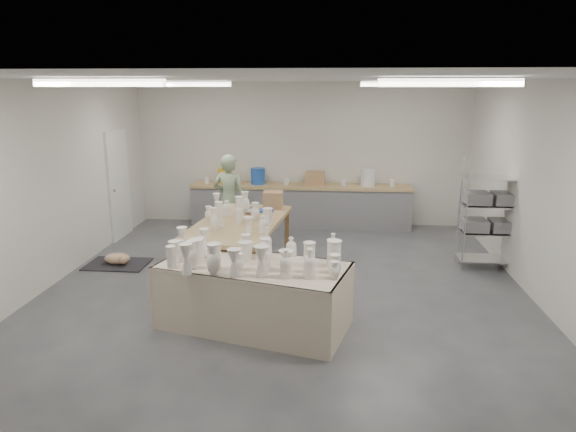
# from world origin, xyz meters

# --- Properties ---
(room) EXTENTS (8.00, 8.02, 3.00)m
(room) POSITION_xyz_m (-0.11, 0.08, 2.06)
(room) COLOR #424449
(room) RESTS_ON ground
(back_counter) EXTENTS (4.60, 0.60, 1.24)m
(back_counter) POSITION_xyz_m (-0.01, 3.68, 0.49)
(back_counter) COLOR #AC8454
(back_counter) RESTS_ON ground
(wire_shelf) EXTENTS (0.88, 0.48, 1.80)m
(wire_shelf) POSITION_xyz_m (3.20, 1.40, 0.92)
(wire_shelf) COLOR silver
(wire_shelf) RESTS_ON ground
(drying_table) EXTENTS (2.48, 1.67, 1.17)m
(drying_table) POSITION_xyz_m (-0.27, -1.05, 0.45)
(drying_table) COLOR olive
(drying_table) RESTS_ON ground
(work_table) EXTENTS (1.45, 2.51, 1.27)m
(work_table) POSITION_xyz_m (-0.72, 0.69, 0.89)
(work_table) COLOR #AC8454
(work_table) RESTS_ON ground
(rug) EXTENTS (1.00, 0.70, 0.02)m
(rug) POSITION_xyz_m (-2.90, 0.98, 0.01)
(rug) COLOR black
(rug) RESTS_ON ground
(cat) EXTENTS (0.51, 0.44, 0.18)m
(cat) POSITION_xyz_m (-2.88, 0.97, 0.11)
(cat) COLOR white
(cat) RESTS_ON rug
(potter) EXTENTS (0.67, 0.48, 1.71)m
(potter) POSITION_xyz_m (-1.24, 2.33, 0.85)
(potter) COLOR #8BA57F
(potter) RESTS_ON ground
(red_stool) EXTENTS (0.36, 0.36, 0.31)m
(red_stool) POSITION_xyz_m (-1.24, 2.60, 0.27)
(red_stool) COLOR #A61817
(red_stool) RESTS_ON ground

